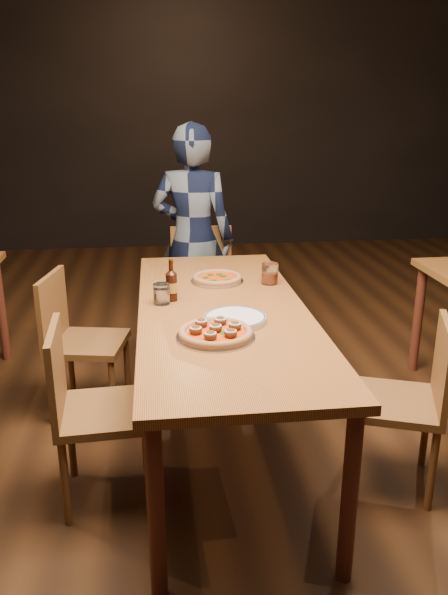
{
  "coord_description": "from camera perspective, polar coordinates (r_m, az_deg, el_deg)",
  "views": [
    {
      "loc": [
        -0.31,
        -2.59,
        1.68
      ],
      "look_at": [
        0.0,
        -0.05,
        0.82
      ],
      "focal_mm": 35.0,
      "sensor_mm": 36.0,
      "label": 1
    }
  ],
  "objects": [
    {
      "name": "pizza_meatball",
      "position": [
        2.42,
        -0.83,
        -3.44
      ],
      "size": [
        0.33,
        0.33,
        0.06
      ],
      "rotation": [
        0.0,
        0.0,
        -0.09
      ],
      "color": "#B7B7BF",
      "rests_on": "table_main"
    },
    {
      "name": "diner",
      "position": [
        4.05,
        -3.08,
        5.76
      ],
      "size": [
        0.66,
        0.53,
        1.57
      ],
      "primitive_type": "imported",
      "rotation": [
        0.0,
        0.0,
        2.85
      ],
      "color": "black",
      "rests_on": "ground"
    },
    {
      "name": "water_glass",
      "position": [
        2.83,
        -6.15,
        0.36
      ],
      "size": [
        0.08,
        0.08,
        0.1
      ],
      "primitive_type": "cylinder",
      "color": "white",
      "rests_on": "table_main"
    },
    {
      "name": "plate_stack",
      "position": [
        2.59,
        1.1,
        -2.12
      ],
      "size": [
        0.28,
        0.28,
        0.03
      ],
      "primitive_type": "cylinder",
      "color": "white",
      "rests_on": "table_main"
    },
    {
      "name": "beer_bottle",
      "position": [
        2.87,
        -5.18,
        1.12
      ],
      "size": [
        0.06,
        0.06,
        0.21
      ],
      "rotation": [
        0.0,
        0.0,
        0.14
      ],
      "color": "black",
      "rests_on": "table_main"
    },
    {
      "name": "room_shell",
      "position": [
        2.62,
        -0.14,
        22.43
      ],
      "size": [
        9.0,
        9.0,
        9.0
      ],
      "color": "black",
      "rests_on": "ground"
    },
    {
      "name": "table_main",
      "position": [
        2.79,
        -0.12,
        -2.43
      ],
      "size": [
        0.8,
        2.0,
        0.75
      ],
      "color": "brown",
      "rests_on": "ground"
    },
    {
      "name": "chair_end",
      "position": [
        3.98,
        -2.11,
        0.59
      ],
      "size": [
        0.44,
        0.44,
        0.91
      ],
      "primitive_type": null,
      "rotation": [
        0.0,
        0.0,
        -0.04
      ],
      "color": "brown",
      "rests_on": "ground"
    },
    {
      "name": "chair_main_nw",
      "position": [
        2.59,
        -11.67,
        -10.8
      ],
      "size": [
        0.42,
        0.42,
        0.85
      ],
      "primitive_type": null,
      "rotation": [
        0.0,
        0.0,
        1.63
      ],
      "color": "brown",
      "rests_on": "ground"
    },
    {
      "name": "pizza_margherita",
      "position": [
        3.18,
        -0.68,
        1.9
      ],
      "size": [
        0.29,
        0.29,
        0.04
      ],
      "rotation": [
        0.0,
        0.0,
        0.13
      ],
      "color": "#B7B7BF",
      "rests_on": "table_main"
    },
    {
      "name": "chair_main_sw",
      "position": [
        3.31,
        -13.23,
        -4.28
      ],
      "size": [
        0.46,
        0.46,
        0.85
      ],
      "primitive_type": null,
      "rotation": [
        0.0,
        0.0,
        1.38
      ],
      "color": "brown",
      "rests_on": "ground"
    },
    {
      "name": "ground",
      "position": [
        3.1,
        -0.11,
        -14.22
      ],
      "size": [
        9.0,
        9.0,
        0.0
      ],
      "primitive_type": "plane",
      "color": "black"
    },
    {
      "name": "chair_main_e",
      "position": [
        2.73,
        16.45,
        -9.71
      ],
      "size": [
        0.5,
        0.5,
        0.84
      ],
      "primitive_type": null,
      "rotation": [
        0.0,
        0.0,
        -1.93
      ],
      "color": "brown",
      "rests_on": "ground"
    },
    {
      "name": "amber_glass",
      "position": [
        3.14,
        4.52,
        2.36
      ],
      "size": [
        0.09,
        0.09,
        0.11
      ],
      "primitive_type": "cylinder",
      "color": "#8D320F",
      "rests_on": "table_main"
    }
  ]
}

